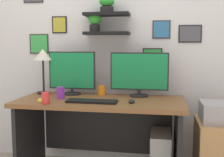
# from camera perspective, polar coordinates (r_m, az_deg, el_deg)

# --- Properties ---
(back_wall_assembly) EXTENTS (4.40, 0.24, 2.70)m
(back_wall_assembly) POSITION_cam_1_polar(r_m,az_deg,el_deg) (3.03, -0.64, 8.74)
(back_wall_assembly) COLOR silver
(back_wall_assembly) RESTS_ON ground
(desk) EXTENTS (1.53, 0.68, 0.75)m
(desk) POSITION_cam_1_polar(r_m,az_deg,el_deg) (2.74, -2.07, -8.35)
(desk) COLOR brown
(desk) RESTS_ON ground
(monitor_left) EXTENTS (0.48, 0.18, 0.43)m
(monitor_left) POSITION_cam_1_polar(r_m,az_deg,el_deg) (2.91, -7.96, 1.16)
(monitor_left) COLOR black
(monitor_left) RESTS_ON desk
(monitor_right) EXTENTS (0.56, 0.18, 0.43)m
(monitor_right) POSITION_cam_1_polar(r_m,az_deg,el_deg) (2.78, 5.44, 0.98)
(monitor_right) COLOR black
(monitor_right) RESTS_ON desk
(keyboard) EXTENTS (0.44, 0.14, 0.02)m
(keyboard) POSITION_cam_1_polar(r_m,az_deg,el_deg) (2.50, -4.02, -4.55)
(keyboard) COLOR black
(keyboard) RESTS_ON desk
(computer_mouse) EXTENTS (0.06, 0.09, 0.03)m
(computer_mouse) POSITION_cam_1_polar(r_m,az_deg,el_deg) (2.48, 3.94, -4.53)
(computer_mouse) COLOR black
(computer_mouse) RESTS_ON desk
(desk_lamp) EXTENTS (0.18, 0.18, 0.46)m
(desk_lamp) POSITION_cam_1_polar(r_m,az_deg,el_deg) (2.98, -13.59, 3.95)
(desk_lamp) COLOR black
(desk_lamp) RESTS_ON desk
(cell_phone) EXTENTS (0.11, 0.15, 0.01)m
(cell_phone) POSITION_cam_1_polar(r_m,az_deg,el_deg) (2.65, -13.81, -4.21)
(cell_phone) COLOR yellow
(cell_phone) RESTS_ON desk
(coffee_mug) EXTENTS (0.08, 0.08, 0.09)m
(coffee_mug) POSITION_cam_1_polar(r_m,az_deg,el_deg) (2.89, -2.09, -2.31)
(coffee_mug) COLOR orange
(coffee_mug) RESTS_ON desk
(pen_cup) EXTENTS (0.07, 0.07, 0.10)m
(pen_cup) POSITION_cam_1_polar(r_m,az_deg,el_deg) (2.50, -13.05, -3.79)
(pen_cup) COLOR red
(pen_cup) RESTS_ON desk
(water_cup) EXTENTS (0.07, 0.07, 0.11)m
(water_cup) POSITION_cam_1_polar(r_m,az_deg,el_deg) (2.71, -10.21, -2.82)
(water_cup) COLOR purple
(water_cup) RESTS_ON desk
(drawer_cabinet) EXTENTS (0.44, 0.50, 0.58)m
(drawer_cabinet) POSITION_cam_1_polar(r_m,az_deg,el_deg) (2.79, 21.00, -13.86)
(drawer_cabinet) COLOR tan
(drawer_cabinet) RESTS_ON ground
(printer) EXTENTS (0.38, 0.34, 0.17)m
(printer) POSITION_cam_1_polar(r_m,az_deg,el_deg) (2.68, 21.33, -6.31)
(printer) COLOR #9E9EA3
(printer) RESTS_ON drawer_cabinet
(computer_tower_right) EXTENTS (0.18, 0.40, 0.46)m
(computer_tower_right) POSITION_cam_1_polar(r_m,az_deg,el_deg) (2.77, 9.62, -15.04)
(computer_tower_right) COLOR #99999E
(computer_tower_right) RESTS_ON ground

